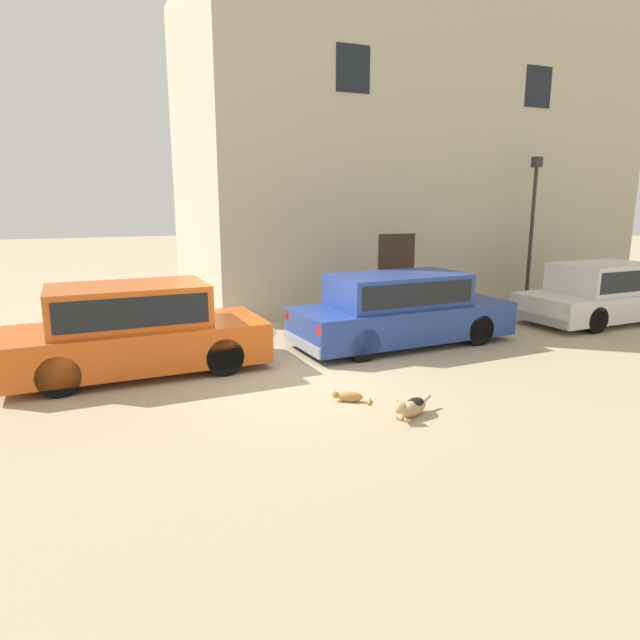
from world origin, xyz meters
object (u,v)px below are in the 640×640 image
at_px(stray_dog_spotted, 412,407).
at_px(stray_cat, 349,397).
at_px(parked_sedan_nearest, 135,327).
at_px(street_lamp, 533,213).
at_px(parked_sedan_second, 401,308).
at_px(parked_sedan_third, 605,292).

xyz_separation_m(stray_dog_spotted, stray_cat, (-0.56, 0.88, -0.06)).
distance_m(parked_sedan_nearest, street_lamp, 11.24).
height_order(parked_sedan_nearest, stray_dog_spotted, parked_sedan_nearest).
xyz_separation_m(parked_sedan_second, stray_cat, (-2.47, -2.68, -0.70)).
height_order(parked_sedan_nearest, parked_sedan_third, parked_sedan_nearest).
relative_size(parked_sedan_second, parked_sedan_third, 1.01).
bearing_deg(stray_dog_spotted, parked_sedan_third, 177.83).
bearing_deg(stray_cat, parked_sedan_third, -132.22).
bearing_deg(stray_cat, street_lamp, -117.98).
height_order(parked_sedan_second, stray_dog_spotted, parked_sedan_second).
height_order(parked_sedan_third, street_lamp, street_lamp).
distance_m(parked_sedan_second, stray_dog_spotted, 4.09).
height_order(parked_sedan_second, parked_sedan_third, parked_sedan_second).
xyz_separation_m(stray_cat, street_lamp, (8.04, 5.05, 2.53)).
height_order(stray_dog_spotted, street_lamp, street_lamp).
relative_size(stray_dog_spotted, street_lamp, 0.21).
relative_size(stray_dog_spotted, stray_cat, 1.53).
relative_size(stray_cat, street_lamp, 0.14).
bearing_deg(parked_sedan_nearest, stray_cat, -46.28).
relative_size(parked_sedan_second, street_lamp, 1.17).
xyz_separation_m(parked_sedan_second, parked_sedan_third, (5.87, 0.01, -0.04)).
bearing_deg(parked_sedan_nearest, parked_sedan_second, -2.67).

